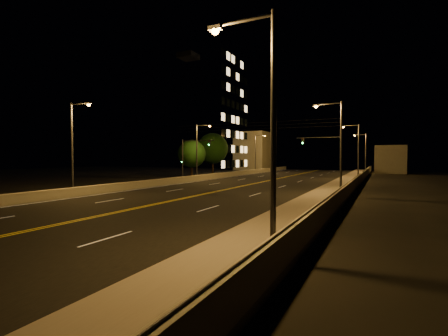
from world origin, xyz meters
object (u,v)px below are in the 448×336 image
at_px(streetlight_2, 356,148).
at_px(streetlight_0, 265,117).
at_px(streetlight_1, 338,141).
at_px(tree_0, 192,154).
at_px(traffic_signal_right, 332,155).
at_px(traffic_signal_left, 189,155).
at_px(streetlight_6, 257,151).
at_px(streetlight_4, 74,142).
at_px(tree_1, 213,148).
at_px(building_tower, 188,115).
at_px(streetlight_5, 198,148).
at_px(streetlight_3, 364,150).

bearing_deg(streetlight_2, streetlight_0, -90.00).
height_order(streetlight_1, tree_0, streetlight_1).
distance_m(streetlight_1, traffic_signal_right, 7.86).
height_order(traffic_signal_right, traffic_signal_left, same).
xyz_separation_m(streetlight_6, tree_0, (-3.82, -20.80, -0.88)).
distance_m(streetlight_4, traffic_signal_right, 26.44).
height_order(traffic_signal_right, tree_1, tree_1).
relative_size(streetlight_1, building_tower, 0.31).
bearing_deg(building_tower, traffic_signal_right, -36.94).
distance_m(streetlight_0, streetlight_6, 60.61).
bearing_deg(streetlight_5, streetlight_2, 25.57).
relative_size(streetlight_5, building_tower, 0.31).
height_order(streetlight_6, traffic_signal_right, streetlight_6).
distance_m(building_tower, tree_0, 23.81).
bearing_deg(tree_0, streetlight_4, -81.68).
bearing_deg(streetlight_1, streetlight_6, 119.96).
xyz_separation_m(streetlight_2, traffic_signal_left, (-20.28, -14.73, -1.13)).
height_order(streetlight_0, building_tower, building_tower).
bearing_deg(traffic_signal_left, building_tower, 122.41).
distance_m(streetlight_0, tree_1, 52.63).
height_order(streetlight_2, tree_0, streetlight_2).
bearing_deg(streetlight_3, streetlight_6, -160.79).
bearing_deg(streetlight_0, traffic_signal_left, 126.71).
distance_m(streetlight_0, tree_0, 43.89).
xyz_separation_m(streetlight_1, streetlight_3, (0.00, 44.59, 0.00)).
height_order(traffic_signal_left, tree_0, tree_0).
distance_m(streetlight_5, building_tower, 28.82).
bearing_deg(streetlight_5, tree_0, 132.16).
distance_m(streetlight_5, traffic_signal_left, 4.76).
distance_m(streetlight_2, traffic_signal_right, 14.85).
xyz_separation_m(streetlight_1, streetlight_2, (0.00, 22.35, 0.00)).
height_order(streetlight_3, traffic_signal_right, streetlight_3).
bearing_deg(streetlight_0, streetlight_1, 90.00).
bearing_deg(tree_1, streetlight_6, 66.00).
distance_m(streetlight_0, traffic_signal_left, 33.95).
height_order(streetlight_2, streetlight_5, same).
height_order(streetlight_0, streetlight_5, same).
xyz_separation_m(streetlight_2, tree_1, (-26.37, 3.61, 0.26)).
height_order(streetlight_3, streetlight_4, same).
bearing_deg(traffic_signal_right, streetlight_3, 87.64).
height_order(traffic_signal_right, building_tower, building_tower).
distance_m(streetlight_5, tree_0, 5.75).
bearing_deg(streetlight_3, tree_1, -144.77).
distance_m(streetlight_0, traffic_signal_right, 27.27).
bearing_deg(traffic_signal_right, traffic_signal_left, 180.00).
xyz_separation_m(streetlight_1, tree_1, (-26.37, 25.96, 0.26)).
xyz_separation_m(streetlight_1, streetlight_4, (-21.40, -9.77, 0.00)).
bearing_deg(streetlight_3, building_tower, -165.05).
bearing_deg(streetlight_1, tree_1, 135.45).
height_order(streetlight_5, streetlight_6, same).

